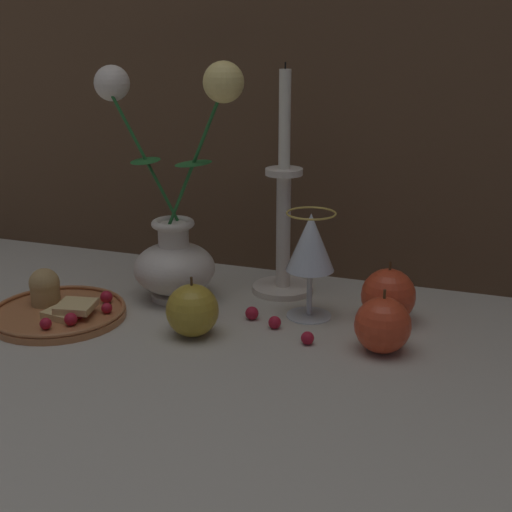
# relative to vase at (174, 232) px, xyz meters

# --- Properties ---
(ground_plane) EXTENTS (2.40, 2.40, 0.00)m
(ground_plane) POSITION_rel_vase_xyz_m (0.09, -0.06, -0.11)
(ground_plane) COLOR #B7B2A3
(ground_plane) RESTS_ON ground
(vase) EXTENTS (0.25, 0.13, 0.37)m
(vase) POSITION_rel_vase_xyz_m (0.00, 0.00, 0.00)
(vase) COLOR silver
(vase) RESTS_ON ground_plane
(plate_with_pastries) EXTENTS (0.20, 0.20, 0.07)m
(plate_with_pastries) POSITION_rel_vase_xyz_m (-0.13, -0.13, -0.10)
(plate_with_pastries) COLOR #B77042
(plate_with_pastries) RESTS_ON ground_plane
(wine_glass) EXTENTS (0.07, 0.07, 0.16)m
(wine_glass) POSITION_rel_vase_xyz_m (0.22, -0.00, -0.00)
(wine_glass) COLOR silver
(wine_glass) RESTS_ON ground_plane
(candlestick) EXTENTS (0.10, 0.10, 0.36)m
(candlestick) POSITION_rel_vase_xyz_m (0.15, 0.09, 0.00)
(candlestick) COLOR silver
(candlestick) RESTS_ON ground_plane
(apple_beside_vase) EXTENTS (0.08, 0.08, 0.09)m
(apple_beside_vase) POSITION_rel_vase_xyz_m (0.33, 0.02, -0.07)
(apple_beside_vase) COLOR #D14223
(apple_beside_vase) RESTS_ON ground_plane
(apple_near_glass) EXTENTS (0.08, 0.08, 0.09)m
(apple_near_glass) POSITION_rel_vase_xyz_m (0.34, -0.08, -0.07)
(apple_near_glass) COLOR #D14223
(apple_near_glass) RESTS_ON ground_plane
(apple_at_table_edge) EXTENTS (0.07, 0.07, 0.09)m
(apple_at_table_edge) POSITION_rel_vase_xyz_m (0.08, -0.12, -0.07)
(apple_at_table_edge) COLOR #B2932D
(apple_at_table_edge) RESTS_ON ground_plane
(berry_near_plate) EXTENTS (0.02, 0.02, 0.02)m
(berry_near_plate) POSITION_rel_vase_xyz_m (0.24, -0.10, -0.10)
(berry_near_plate) COLOR #AD192D
(berry_near_plate) RESTS_ON ground_plane
(berry_front_center) EXTENTS (0.02, 0.02, 0.02)m
(berry_front_center) POSITION_rel_vase_xyz_m (0.09, -0.05, -0.10)
(berry_front_center) COLOR #AD192D
(berry_front_center) RESTS_ON ground_plane
(berry_by_glass_stem) EXTENTS (0.02, 0.02, 0.02)m
(berry_by_glass_stem) POSITION_rel_vase_xyz_m (0.19, -0.06, -0.10)
(berry_by_glass_stem) COLOR #AD192D
(berry_by_glass_stem) RESTS_ON ground_plane
(berry_under_candlestick) EXTENTS (0.02, 0.02, 0.02)m
(berry_under_candlestick) POSITION_rel_vase_xyz_m (0.14, -0.04, -0.10)
(berry_under_candlestick) COLOR #AD192D
(berry_under_candlestick) RESTS_ON ground_plane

